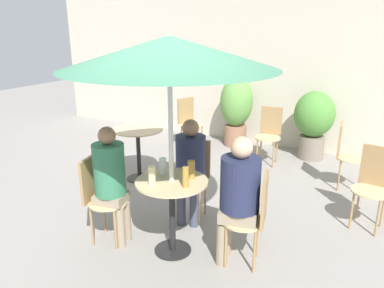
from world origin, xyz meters
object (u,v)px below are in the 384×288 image
object	(u,v)px
cafe_table_near	(172,198)
beer_glass_1	(186,177)
bistro_chair_0	(254,212)
potted_plant_0	(236,107)
bistro_chair_5	(345,150)
bistro_chair_2	(99,192)
beer_glass_2	(191,170)
seated_person_1	(190,163)
bistro_chair_3	(374,180)
bistro_chair_6	(189,119)
cafe_table_far	(138,141)
beer_glass_0	(152,176)
potted_plant_1	(314,120)
umbrella	(169,53)
bistro_chair_1	(194,172)
beer_glass_3	(163,166)
bistro_chair_4	(269,130)
seated_person_2	(111,176)
seated_person_0	(238,191)

from	to	relation	value
cafe_table_near	beer_glass_1	distance (m)	0.34
bistro_chair_0	potted_plant_0	distance (m)	3.65
cafe_table_near	bistro_chair_5	distance (m)	2.72
bistro_chair_2	beer_glass_2	xyz separation A→B (m)	(0.89, 0.31, 0.30)
bistro_chair_2	seated_person_1	bearing A→B (deg)	-51.02
bistro_chair_3	bistro_chair_6	world-z (taller)	same
bistro_chair_2	cafe_table_near	bearing A→B (deg)	-90.00
cafe_table_far	beer_glass_0	bearing A→B (deg)	-49.62
potted_plant_1	bistro_chair_3	bearing A→B (deg)	-61.94
umbrella	bistro_chair_1	bearing A→B (deg)	102.73
beer_glass_0	seated_person_1	bearing A→B (deg)	91.91
bistro_chair_0	bistro_chair_5	size ratio (longest dim) A/B	1.00
bistro_chair_3	beer_glass_0	size ratio (longest dim) A/B	5.13
beer_glass_2	potted_plant_0	xyz separation A→B (m)	(-0.90, 3.34, -0.12)
cafe_table_near	beer_glass_0	world-z (taller)	beer_glass_0
bistro_chair_1	cafe_table_far	bearing A→B (deg)	141.98
beer_glass_3	cafe_table_near	bearing A→B (deg)	-32.44
bistro_chair_4	seated_person_2	xyz separation A→B (m)	(-0.67, -3.05, 0.19)
bistro_chair_3	beer_glass_1	bearing A→B (deg)	-125.18
cafe_table_near	umbrella	bearing A→B (deg)	135.00
bistro_chair_4	umbrella	size ratio (longest dim) A/B	0.44
bistro_chair_3	beer_glass_3	bearing A→B (deg)	-134.36
bistro_chair_2	potted_plant_0	size ratio (longest dim) A/B	0.71
bistro_chair_0	beer_glass_3	size ratio (longest dim) A/B	5.54
cafe_table_far	bistro_chair_4	xyz separation A→B (m)	(1.43, 1.57, -0.04)
seated_person_1	potted_plant_0	bearing A→B (deg)	89.58
beer_glass_3	beer_glass_0	bearing A→B (deg)	-79.09
bistro_chair_0	bistro_chair_4	xyz separation A→B (m)	(-0.71, 2.73, 0.00)
seated_person_2	potted_plant_1	bearing A→B (deg)	-31.92
bistro_chair_0	umbrella	bearing A→B (deg)	-90.00
bistro_chair_6	seated_person_1	size ratio (longest dim) A/B	0.76
beer_glass_2	beer_glass_0	bearing A→B (deg)	-129.17
potted_plant_1	bistro_chair_2	bearing A→B (deg)	-111.04
bistro_chair_2	beer_glass_1	xyz separation A→B (m)	(0.95, 0.11, 0.31)
bistro_chair_5	potted_plant_1	world-z (taller)	potted_plant_1
bistro_chair_1	seated_person_0	distance (m)	1.02
bistro_chair_0	bistro_chair_6	size ratio (longest dim) A/B	1.00
bistro_chair_0	seated_person_1	distance (m)	1.02
seated_person_1	bistro_chair_4	bearing A→B (deg)	72.54
beer_glass_1	potted_plant_1	distance (m)	3.53
bistro_chair_4	seated_person_2	world-z (taller)	seated_person_2
bistro_chair_1	potted_plant_0	xyz separation A→B (m)	(-0.59, 2.73, 0.18)
cafe_table_far	bistro_chair_1	bearing A→B (deg)	-25.29
seated_person_2	bistro_chair_2	bearing A→B (deg)	90.00
bistro_chair_2	potted_plant_1	world-z (taller)	potted_plant_1
seated_person_0	seated_person_1	bearing A→B (deg)	-135.02
bistro_chair_5	potted_plant_0	world-z (taller)	potted_plant_0
umbrella	bistro_chair_4	bearing A→B (deg)	89.01
cafe_table_far	beer_glass_2	size ratio (longest dim) A/B	4.30
seated_person_2	potted_plant_0	xyz separation A→B (m)	(-0.15, 3.63, -0.01)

